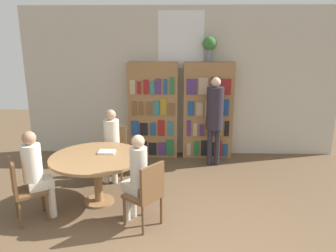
% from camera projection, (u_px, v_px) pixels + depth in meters
% --- Properties ---
extents(wall_back, '(6.40, 0.07, 3.00)m').
position_uv_depth(wall_back, '(181.00, 82.00, 6.68)').
color(wall_back, beige).
rests_on(wall_back, ground_plane).
extents(bookshelf_left, '(0.99, 0.34, 1.93)m').
position_uv_depth(bookshelf_left, '(153.00, 110.00, 6.65)').
color(bookshelf_left, olive).
rests_on(bookshelf_left, ground_plane).
extents(bookshelf_right, '(0.99, 0.34, 1.93)m').
position_uv_depth(bookshelf_right, '(208.00, 111.00, 6.61)').
color(bookshelf_right, olive).
rests_on(bookshelf_right, ground_plane).
extents(flower_vase, '(0.27, 0.27, 0.48)m').
position_uv_depth(flower_vase, '(209.00, 46.00, 6.28)').
color(flower_vase, slate).
rests_on(flower_vase, bookshelf_right).
extents(reading_table, '(1.35, 1.35, 0.73)m').
position_uv_depth(reading_table, '(97.00, 163.00, 4.76)').
color(reading_table, olive).
rests_on(reading_table, ground_plane).
extents(chair_near_camera, '(0.55, 0.55, 0.89)m').
position_uv_depth(chair_near_camera, '(23.00, 187.00, 4.29)').
color(chair_near_camera, brown).
rests_on(chair_near_camera, ground_plane).
extents(chair_left_side, '(0.42, 0.42, 0.89)m').
position_uv_depth(chair_left_side, '(114.00, 149.00, 5.77)').
color(chair_left_side, brown).
rests_on(chair_left_side, ground_plane).
extents(chair_far_side, '(0.56, 0.56, 0.89)m').
position_uv_depth(chair_far_side, '(147.00, 192.00, 4.15)').
color(chair_far_side, brown).
rests_on(chair_far_side, ground_plane).
extents(seated_reader_left, '(0.28, 0.38, 1.23)m').
position_uv_depth(seated_reader_left, '(111.00, 141.00, 5.54)').
color(seated_reader_left, beige).
rests_on(seated_reader_left, ground_plane).
extents(seated_reader_right, '(0.39, 0.38, 1.22)m').
position_uv_depth(seated_reader_right, '(136.00, 175.00, 4.23)').
color(seated_reader_right, beige).
rests_on(seated_reader_right, ground_plane).
extents(seated_reader_back, '(0.41, 0.39, 1.23)m').
position_uv_depth(seated_reader_back, '(36.00, 170.00, 4.33)').
color(seated_reader_back, silver).
rests_on(seated_reader_back, ground_plane).
extents(librarian_standing, '(0.32, 0.59, 1.70)m').
position_uv_depth(librarian_standing, '(215.00, 112.00, 6.10)').
color(librarian_standing, '#28232D').
rests_on(librarian_standing, ground_plane).
extents(open_book_on_table, '(0.24, 0.18, 0.03)m').
position_uv_depth(open_book_on_table, '(107.00, 152.00, 4.86)').
color(open_book_on_table, silver).
rests_on(open_book_on_table, reading_table).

